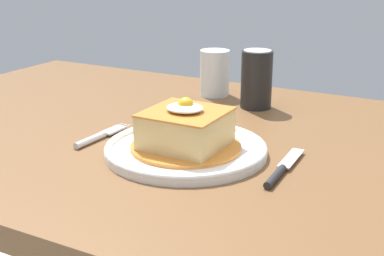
% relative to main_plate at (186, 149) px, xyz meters
% --- Properties ---
extents(dining_table, '(1.47, 0.83, 0.76)m').
position_rel_main_plate_xyz_m(dining_table, '(-0.00, 0.09, -0.11)').
color(dining_table, brown).
rests_on(dining_table, ground_plane).
extents(main_plate, '(0.27, 0.27, 0.02)m').
position_rel_main_plate_xyz_m(main_plate, '(0.00, 0.00, 0.00)').
color(main_plate, white).
rests_on(main_plate, dining_table).
extents(sandwich_meal, '(0.18, 0.18, 0.09)m').
position_rel_main_plate_xyz_m(sandwich_meal, '(-0.00, -0.00, 0.03)').
color(sandwich_meal, orange).
rests_on(sandwich_meal, main_plate).
extents(fork, '(0.02, 0.14, 0.01)m').
position_rel_main_plate_xyz_m(fork, '(-0.17, -0.01, -0.00)').
color(fork, silver).
rests_on(fork, dining_table).
extents(knife, '(0.02, 0.17, 0.01)m').
position_rel_main_plate_xyz_m(knife, '(0.17, -0.01, -0.00)').
color(knife, '#262628').
rests_on(knife, dining_table).
extents(soda_can, '(0.07, 0.07, 0.12)m').
position_rel_main_plate_xyz_m(soda_can, '(-0.01, 0.32, 0.05)').
color(soda_can, black).
rests_on(soda_can, dining_table).
extents(drinking_glass, '(0.07, 0.07, 0.10)m').
position_rel_main_plate_xyz_m(drinking_glass, '(-0.13, 0.37, 0.04)').
color(drinking_glass, silver).
rests_on(drinking_glass, dining_table).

